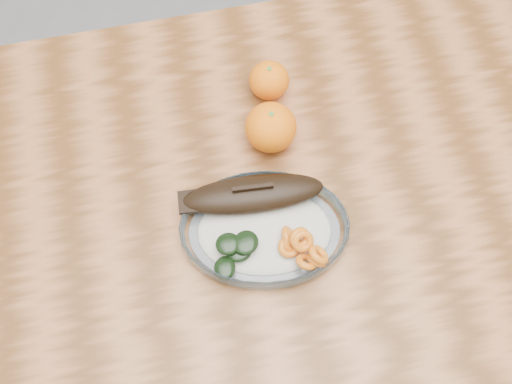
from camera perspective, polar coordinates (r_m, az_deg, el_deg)
ground at (r=1.69m, az=1.32°, el=-11.67°), size 3.00×3.00×0.00m
dining_table at (r=1.07m, az=2.06°, el=-3.61°), size 1.20×0.80×0.75m
plated_meal at (r=0.94m, az=0.71°, el=-3.14°), size 0.52×0.52×0.08m
orange_left at (r=1.00m, az=1.32°, el=5.76°), size 0.08×0.08×0.08m
orange_right at (r=1.05m, az=1.18°, el=9.90°), size 0.07×0.07×0.07m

